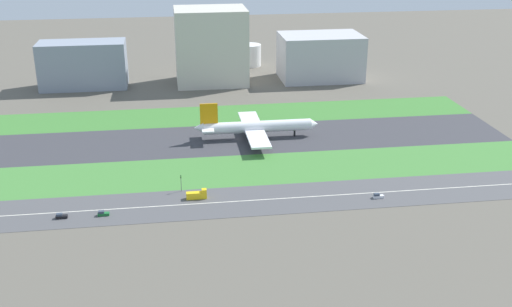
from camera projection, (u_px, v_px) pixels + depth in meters
name	position (u px, v px, depth m)	size (l,w,h in m)	color
ground_plane	(238.00, 139.00, 319.51)	(800.00, 800.00, 0.00)	#5B564C
runway	(238.00, 139.00, 319.49)	(280.00, 46.00, 0.10)	#38383D
grass_median_north	(230.00, 115.00, 357.21)	(280.00, 36.00, 0.10)	#3D7A33
grass_median_south	(249.00, 170.00, 281.77)	(280.00, 36.00, 0.10)	#427F38
highway	(259.00, 200.00, 252.33)	(280.00, 28.00, 0.10)	#4C4C4F
highway_centerline	(259.00, 200.00, 252.31)	(266.00, 0.50, 0.01)	silver
airliner	(254.00, 127.00, 318.31)	(65.00, 56.00, 19.70)	white
car_1	(61.00, 216.00, 237.16)	(4.40, 1.80, 2.00)	black
truck_0	(197.00, 195.00, 253.05)	(8.40, 2.50, 4.00)	yellow
car_0	(103.00, 213.00, 239.24)	(4.40, 1.80, 2.00)	#19662D
car_2	(378.00, 196.00, 253.84)	(4.40, 1.80, 2.00)	silver
traffic_light	(181.00, 182.00, 258.61)	(0.36, 0.50, 7.20)	#4C4C51
terminal_building	(83.00, 65.00, 406.91)	(56.23, 24.69, 30.52)	gray
hangar_building	(211.00, 46.00, 414.42)	(47.47, 36.81, 50.34)	beige
office_tower	(320.00, 57.00, 427.97)	(55.59, 37.10, 30.94)	#B2B2B7
fuel_tank_west	(211.00, 58.00, 462.94)	(21.29, 21.29, 13.85)	silver
fuel_tank_centre	(250.00, 55.00, 466.36)	(17.03, 17.03, 16.20)	silver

